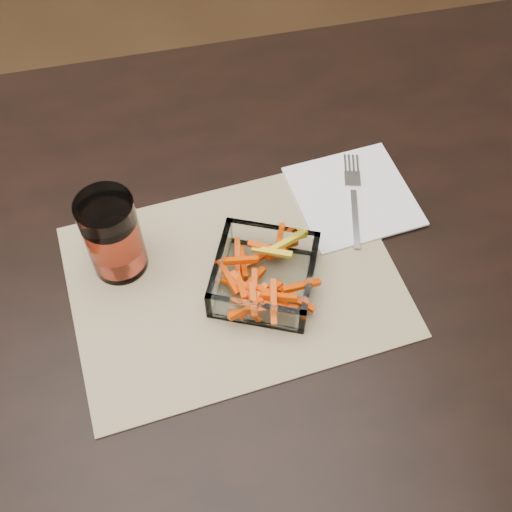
{
  "coord_description": "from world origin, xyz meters",
  "views": [
    {
      "loc": [
        0.06,
        -0.53,
        1.52
      ],
      "look_at": [
        0.17,
        -0.05,
        0.78
      ],
      "focal_mm": 45.0,
      "sensor_mm": 36.0,
      "label": 1
    }
  ],
  "objects_px": {
    "dining_table": "(144,292)",
    "fork": "(354,196)",
    "glass_bowl": "(264,276)",
    "tumbler": "(113,238)"
  },
  "relations": [
    {
      "from": "dining_table",
      "to": "fork",
      "type": "height_order",
      "value": "fork"
    },
    {
      "from": "dining_table",
      "to": "fork",
      "type": "xyz_separation_m",
      "value": [
        0.34,
        0.04,
        0.1
      ]
    },
    {
      "from": "glass_bowl",
      "to": "dining_table",
      "type": "bearing_deg",
      "value": 154.93
    },
    {
      "from": "dining_table",
      "to": "glass_bowl",
      "type": "xyz_separation_m",
      "value": [
        0.17,
        -0.08,
        0.11
      ]
    },
    {
      "from": "glass_bowl",
      "to": "tumbler",
      "type": "height_order",
      "value": "tumbler"
    },
    {
      "from": "tumbler",
      "to": "fork",
      "type": "xyz_separation_m",
      "value": [
        0.36,
        0.04,
        -0.06
      ]
    },
    {
      "from": "glass_bowl",
      "to": "tumbler",
      "type": "relative_size",
      "value": 1.3
    },
    {
      "from": "dining_table",
      "to": "tumbler",
      "type": "distance_m",
      "value": 0.15
    },
    {
      "from": "glass_bowl",
      "to": "tumbler",
      "type": "xyz_separation_m",
      "value": [
        -0.19,
        0.08,
        0.04
      ]
    },
    {
      "from": "glass_bowl",
      "to": "fork",
      "type": "relative_size",
      "value": 0.99
    }
  ]
}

